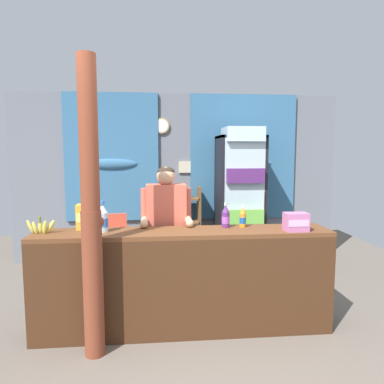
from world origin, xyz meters
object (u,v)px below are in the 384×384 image
Objects in this scene: soda_bottle_water at (103,219)px; soda_bottle_grape_soda at (226,217)px; soda_bottle_orange_soda at (243,218)px; timber_post at (91,217)px; snack_box_choco_powder at (87,217)px; plastic_lawn_chair at (113,242)px; snack_box_wafer at (296,222)px; stall_counter at (185,275)px; shopkeeper at (166,222)px; bottle_shelf_rack at (185,224)px; banana_bunch at (41,227)px; drink_fridge at (240,193)px.

soda_bottle_water is 1.16m from soda_bottle_grape_soda.
soda_bottle_water reaches higher than soda_bottle_orange_soda.
soda_bottle_orange_soda is 0.90× the size of soda_bottle_grape_soda.
snack_box_choco_powder is at bearing 104.79° from timber_post.
plastic_lawn_chair is (-0.08, 1.88, -0.69)m from timber_post.
stall_counter is at bearing 179.11° from snack_box_wafer.
shopkeeper is (-0.15, 0.50, 0.40)m from stall_counter.
snack_box_wafer is at bearing -0.89° from stall_counter.
bottle_shelf_rack reaches higher than banana_bunch.
banana_bunch is at bearing 145.12° from timber_post.
soda_bottle_orange_soda is at bearing -77.52° from bottle_shelf_rack.
snack_box_choco_powder is at bearing -92.34° from plastic_lawn_chair.
bottle_shelf_rack is 4.14× the size of soda_bottle_water.
shopkeeper is (0.63, 0.76, -0.20)m from timber_post.
banana_bunch is (-0.55, -0.01, -0.06)m from soda_bottle_water.
stall_counter is 1.35× the size of drink_fridge.
plastic_lawn_chair is 1.67m from banana_bunch.
drink_fridge is 1.90m from snack_box_wafer.
plastic_lawn_chair is at bearing 74.05° from banana_bunch.
soda_bottle_orange_soda is at bearing -22.58° from shopkeeper.
soda_bottle_grape_soda is at bearing 3.10° from banana_bunch.
banana_bunch is at bearing -160.67° from shopkeeper.
snack_box_choco_powder is 0.41m from banana_bunch.
stall_counter reaches higher than plastic_lawn_chair.
bottle_shelf_rack is at bearing 65.74° from soda_bottle_water.
snack_box_wafer is (0.09, -1.89, -0.06)m from drink_fridge.
snack_box_wafer is (1.04, -0.02, 0.48)m from stall_counter.
bottle_shelf_rack is 2.35m from snack_box_wafer.
snack_box_wafer reaches higher than banana_bunch.
shopkeeper is 6.55× the size of snack_box_choco_powder.
soda_bottle_water is at bearing 84.71° from timber_post.
bottle_shelf_rack is 2.25m from soda_bottle_water.
soda_bottle_grape_soda is (1.16, 0.08, -0.02)m from soda_bottle_water.
shopkeeper reaches higher than snack_box_wafer.
shopkeeper reaches higher than stall_counter.
timber_post is at bearing -87.61° from plastic_lawn_chair.
plastic_lawn_chair is 1.63m from soda_bottle_water.
bottle_shelf_rack reaches higher than snack_box_wafer.
stall_counter is 12.98× the size of snack_box_wafer.
shopkeeper is at bearing -100.94° from bottle_shelf_rack.
soda_bottle_grape_soda is at bearing -107.60° from drink_fridge.
soda_bottle_water is at bearing -114.26° from bottle_shelf_rack.
soda_bottle_orange_soda reaches higher than stall_counter.
plastic_lawn_chair is at bearing -154.08° from bottle_shelf_rack.
shopkeeper reaches higher than plastic_lawn_chair.
banana_bunch is (-1.45, -2.02, 0.41)m from bottle_shelf_rack.
snack_box_choco_powder is (-0.91, 0.26, 0.51)m from stall_counter.
bottle_shelf_rack is at bearing 60.10° from snack_box_choco_powder.
snack_box_choco_powder is at bearing 177.44° from soda_bottle_grape_soda.
timber_post is 1.00m from shopkeeper.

